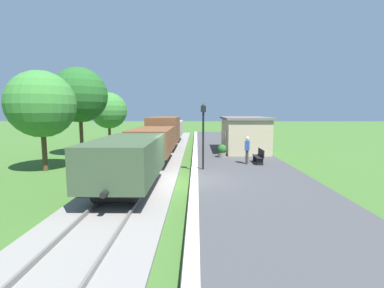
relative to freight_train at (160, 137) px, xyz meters
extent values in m
plane|color=#3D6628|center=(2.40, -8.46, -1.48)|extent=(160.00, 160.00, 0.00)
cube|color=#424244|center=(5.60, -8.46, -1.36)|extent=(6.00, 60.00, 0.25)
cube|color=silver|center=(2.80, -8.46, -1.23)|extent=(0.36, 60.00, 0.01)
cube|color=gray|center=(0.00, -8.46, -1.42)|extent=(3.80, 60.00, 0.12)
cube|color=slate|center=(0.72, -8.46, -1.29)|extent=(0.07, 60.00, 0.14)
cube|color=slate|center=(-0.72, -8.46, -1.29)|extent=(0.07, 60.00, 0.14)
cube|color=#384C33|center=(0.00, -10.12, 0.10)|extent=(2.50, 5.60, 1.60)
cube|color=black|center=(0.00, -10.12, -0.55)|extent=(2.10, 5.15, 0.50)
cylinder|color=black|center=(0.00, -8.32, -0.80)|extent=(1.56, 0.84, 0.84)
cylinder|color=black|center=(0.00, -11.91, -0.80)|extent=(1.56, 0.84, 0.84)
cylinder|color=black|center=(0.00, -7.17, -0.55)|extent=(0.20, 0.30, 0.20)
cylinder|color=black|center=(0.00, -13.07, -0.55)|extent=(0.20, 0.30, 0.20)
cube|color=brown|center=(0.00, -3.52, 0.10)|extent=(2.50, 5.60, 1.60)
cube|color=black|center=(0.00, -3.52, -0.55)|extent=(2.10, 5.15, 0.50)
cylinder|color=black|center=(0.00, -1.72, -0.80)|extent=(1.56, 0.84, 0.84)
cylinder|color=black|center=(0.00, -5.31, -0.80)|extent=(1.56, 0.84, 0.84)
cylinder|color=black|center=(0.00, -0.57, -0.55)|extent=(0.20, 0.30, 0.20)
cylinder|color=black|center=(0.00, -6.47, -0.55)|extent=(0.20, 0.30, 0.20)
cube|color=brown|center=(0.00, 3.08, 0.40)|extent=(2.50, 5.60, 2.20)
cube|color=black|center=(0.00, 3.08, -0.55)|extent=(2.10, 5.15, 0.50)
cylinder|color=black|center=(0.00, 4.88, -0.80)|extent=(1.56, 0.84, 0.84)
cylinder|color=black|center=(0.00, 1.29, -0.80)|extent=(1.56, 0.84, 0.84)
cylinder|color=black|center=(0.00, 6.03, -0.55)|extent=(0.20, 0.30, 0.20)
cylinder|color=black|center=(0.00, 0.13, -0.55)|extent=(0.20, 0.30, 0.20)
cube|color=gray|center=(0.00, 9.68, 0.10)|extent=(2.50, 5.60, 1.60)
cube|color=black|center=(0.00, 9.68, -0.55)|extent=(2.10, 5.15, 0.50)
cylinder|color=black|center=(0.00, 11.48, -0.80)|extent=(1.56, 0.84, 0.84)
cylinder|color=black|center=(0.00, 7.89, -0.80)|extent=(1.56, 0.84, 0.84)
cylinder|color=black|center=(0.00, 12.63, -0.55)|extent=(0.20, 0.30, 0.20)
cylinder|color=black|center=(0.00, 6.73, -0.55)|extent=(0.20, 0.30, 0.20)
cube|color=tan|center=(6.80, 0.95, 0.07)|extent=(3.20, 5.50, 2.60)
cube|color=#66605B|center=(6.80, 0.95, 1.46)|extent=(3.50, 5.80, 0.18)
cube|color=black|center=(5.19, -0.15, 0.20)|extent=(0.03, 0.90, 0.80)
cube|color=black|center=(6.76, -4.40, -0.79)|extent=(0.42, 1.50, 0.04)
cube|color=black|center=(6.95, -4.40, -0.55)|extent=(0.04, 1.50, 0.45)
cube|color=black|center=(6.76, -5.00, -1.02)|extent=(0.38, 0.06, 0.42)
cube|color=black|center=(6.76, -3.80, -1.02)|extent=(0.38, 0.06, 0.42)
cube|color=black|center=(6.76, 4.96, -0.79)|extent=(0.42, 1.50, 0.04)
cube|color=black|center=(6.95, 4.96, -0.55)|extent=(0.04, 1.50, 0.45)
cube|color=black|center=(6.76, 4.36, -1.02)|extent=(0.38, 0.06, 0.42)
cube|color=black|center=(6.76, 5.56, -1.02)|extent=(0.38, 0.06, 0.42)
cylinder|color=#38332D|center=(6.01, -4.66, -0.80)|extent=(0.15, 0.15, 0.86)
cylinder|color=#38332D|center=(6.06, -4.51, -0.80)|extent=(0.15, 0.15, 0.86)
cube|color=#2D5199|center=(6.03, -4.58, -0.07)|extent=(0.36, 0.44, 0.60)
sphere|color=beige|center=(6.03, -4.58, 0.37)|extent=(0.22, 0.22, 0.22)
cylinder|color=slate|center=(4.71, -2.17, -1.06)|extent=(0.56, 0.56, 0.34)
sphere|color=#235B23|center=(4.71, -2.17, -0.63)|extent=(0.64, 0.64, 0.64)
cylinder|color=black|center=(3.28, -6.19, 0.37)|extent=(0.11, 0.11, 3.20)
cube|color=black|center=(3.28, -6.19, 2.15)|extent=(0.28, 0.28, 0.36)
sphere|color=#F2E5BF|center=(3.28, -6.19, 2.15)|extent=(0.20, 0.20, 0.20)
cone|color=black|center=(3.28, -6.19, 2.39)|extent=(0.20, 0.20, 0.16)
cylinder|color=#4C3823|center=(-6.05, -5.59, -0.24)|extent=(0.28, 0.28, 2.47)
sphere|color=#387A33|center=(-6.05, -5.59, 2.43)|extent=(3.84, 3.84, 3.84)
cylinder|color=#4C3823|center=(-6.23, 0.09, 0.10)|extent=(0.28, 0.28, 3.15)
sphere|color=#235B23|center=(-6.23, 0.09, 3.27)|extent=(4.26, 4.26, 4.26)
cylinder|color=#4C3823|center=(-6.43, 7.73, -0.41)|extent=(0.28, 0.28, 2.14)
sphere|color=#387A33|center=(-6.43, 7.73, 2.09)|extent=(3.82, 3.82, 3.82)
camera|label=1|loc=(2.90, -21.35, 2.05)|focal=25.58mm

